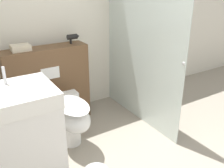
{
  "coord_description": "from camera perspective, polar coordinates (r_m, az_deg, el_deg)",
  "views": [
    {
      "loc": [
        -1.2,
        -0.88,
        1.74
      ],
      "look_at": [
        0.16,
        1.31,
        0.65
      ],
      "focal_mm": 40.0,
      "sensor_mm": 36.0,
      "label": 1
    }
  ],
  "objects": [
    {
      "name": "sink_vanity",
      "position": [
        2.19,
        -20.42,
        -13.21
      ],
      "size": [
        0.63,
        0.51,
        1.13
      ],
      "color": "white",
      "rests_on": "ground_plane"
    },
    {
      "name": "hair_drier",
      "position": [
        3.17,
        -8.91,
        10.57
      ],
      "size": [
        0.15,
        0.06,
        0.12
      ],
      "color": "black",
      "rests_on": "partition_panel"
    },
    {
      "name": "partition_panel",
      "position": [
        3.21,
        -14.35,
        -0.53
      ],
      "size": [
        1.01,
        0.28,
        0.99
      ],
      "color": "brown",
      "rests_on": "ground_plane"
    },
    {
      "name": "shower_glass",
      "position": [
        3.08,
        6.62,
        8.85
      ],
      "size": [
        0.04,
        1.46,
        1.99
      ],
      "color": "silver",
      "rests_on": "ground_plane"
    },
    {
      "name": "folded_towel",
      "position": [
        2.99,
        -20.16,
        7.78
      ],
      "size": [
        0.21,
        0.16,
        0.07
      ],
      "color": "beige",
      "rests_on": "partition_panel"
    },
    {
      "name": "toilet",
      "position": [
        2.76,
        -9.39,
        -7.54
      ],
      "size": [
        0.39,
        0.66,
        0.54
      ],
      "color": "white",
      "rests_on": "ground_plane"
    },
    {
      "name": "wall_back",
      "position": [
        3.35,
        -10.92,
        14.18
      ],
      "size": [
        8.0,
        0.06,
        2.5
      ],
      "color": "silver",
      "rests_on": "ground_plane"
    }
  ]
}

